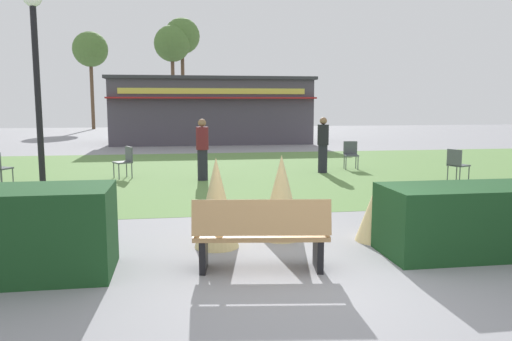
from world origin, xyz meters
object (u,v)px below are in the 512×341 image
(person_strolling, at_px, (323,145))
(park_bench, at_px, (261,234))
(cafe_chair_center, at_px, (351,153))
(parked_car_center_slot, at_px, (237,124))
(person_standing, at_px, (202,149))
(cafe_chair_north, at_px, (125,159))
(tree_center_bg, at_px, (90,50))
(lamppost_mid, at_px, (37,73))
(food_kiosk, at_px, (211,110))
(tree_right_bg, at_px, (182,37))
(tree_left_bg, at_px, (172,45))
(cafe_chair_west, at_px, (457,163))
(parked_car_west_slot, at_px, (163,125))

(person_strolling, bearing_deg, park_bench, 93.13)
(cafe_chair_center, height_order, person_strolling, person_strolling)
(parked_car_center_slot, bearing_deg, person_standing, -99.29)
(cafe_chair_north, relative_size, tree_center_bg, 0.11)
(lamppost_mid, distance_m, person_strolling, 8.43)
(food_kiosk, relative_size, tree_right_bg, 1.20)
(park_bench, height_order, tree_left_bg, tree_left_bg)
(park_bench, relative_size, parked_car_center_slot, 0.41)
(cafe_chair_center, bearing_deg, cafe_chair_north, -172.85)
(park_bench, xyz_separation_m, tree_left_bg, (-1.25, 34.36, 6.14))
(tree_center_bg, bearing_deg, cafe_chair_center, -65.86)
(parked_car_center_slot, bearing_deg, cafe_chair_west, -82.09)
(cafe_chair_north, relative_size, tree_left_bg, 0.11)
(food_kiosk, height_order, tree_right_bg, tree_right_bg)
(lamppost_mid, relative_size, tree_right_bg, 0.49)
(tree_left_bg, relative_size, tree_right_bg, 0.92)
(parked_car_center_slot, bearing_deg, food_kiosk, -106.60)
(parked_car_center_slot, height_order, tree_right_bg, tree_right_bg)
(park_bench, bearing_deg, parked_car_west_slot, 93.81)
(lamppost_mid, bearing_deg, parked_car_west_slot, 85.97)
(food_kiosk, xyz_separation_m, tree_left_bg, (-2.06, 13.09, 4.89))
(person_strolling, bearing_deg, tree_right_bg, -57.41)
(parked_car_west_slot, bearing_deg, parked_car_center_slot, -0.02)
(person_standing, relative_size, parked_car_west_slot, 0.40)
(parked_car_west_slot, bearing_deg, tree_left_bg, 82.20)
(cafe_chair_center, bearing_deg, tree_center_bg, 114.14)
(cafe_chair_west, xyz_separation_m, cafe_chair_center, (-1.88, 3.06, 0.00))
(cafe_chair_center, xyz_separation_m, person_strolling, (-1.14, -0.70, 0.33))
(cafe_chair_west, relative_size, tree_left_bg, 0.11)
(lamppost_mid, bearing_deg, tree_left_bg, 85.33)
(tree_left_bg, bearing_deg, person_strolling, -79.83)
(cafe_chair_west, relative_size, parked_car_west_slot, 0.21)
(cafe_chair_center, relative_size, tree_center_bg, 0.11)
(lamppost_mid, xyz_separation_m, person_standing, (3.36, 3.26, -1.84))
(cafe_chair_west, relative_size, person_standing, 0.53)
(food_kiosk, bearing_deg, cafe_chair_west, -69.58)
(cafe_chair_center, height_order, tree_right_bg, tree_right_bg)
(person_standing, distance_m, parked_car_west_slot, 21.63)
(park_bench, distance_m, person_standing, 7.71)
(tree_right_bg, bearing_deg, parked_car_center_slot, -57.67)
(tree_right_bg, bearing_deg, park_bench, -89.23)
(lamppost_mid, relative_size, tree_center_bg, 0.55)
(lamppost_mid, relative_size, parked_car_center_slot, 1.01)
(cafe_chair_center, xyz_separation_m, tree_center_bg, (-12.27, 27.38, 5.81))
(tree_right_bg, distance_m, tree_center_bg, 7.56)
(person_strolling, distance_m, tree_left_bg, 26.73)
(cafe_chair_west, xyz_separation_m, person_standing, (-6.72, 1.38, 0.33))
(park_bench, distance_m, cafe_chair_north, 8.85)
(lamppost_mid, height_order, tree_right_bg, tree_right_bg)
(cafe_chair_north, xyz_separation_m, tree_center_bg, (-5.29, 28.26, 5.81))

